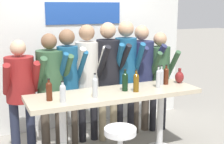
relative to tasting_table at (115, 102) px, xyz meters
The scene contains 19 objects.
back_wall 1.60m from the tasting_table, 89.98° to the left, with size 3.92×0.12×2.86m.
tasting_table is the anchor object (origin of this frame).
person_far_left 1.31m from the tasting_table, 150.12° to the left, with size 0.47×0.54×1.62m.
person_left 0.98m from the tasting_table, 137.58° to the left, with size 0.50×0.59×1.70m.
person_center_left 0.84m from the tasting_table, 124.85° to the left, with size 0.39×0.53×1.75m.
person_center 0.77m from the tasting_table, 101.50° to the left, with size 0.42×0.55×1.80m.
person_center_right 0.72m from the tasting_table, 74.91° to the left, with size 0.44×0.57×1.83m.
person_right 0.84m from the tasting_table, 52.97° to the left, with size 0.46×0.59×1.85m.
person_far_right 1.07m from the tasting_table, 41.46° to the left, with size 0.54×0.64×1.77m.
person_rightmost 1.26m from the tasting_table, 30.01° to the left, with size 0.43×0.53×1.65m.
wine_bottle_0 0.92m from the tasting_table, behind, with size 0.07×0.07×0.27m.
wine_bottle_1 0.31m from the tasting_table, ahead, with size 0.08×0.08×0.30m.
wine_bottle_2 0.45m from the tasting_table, 159.46° to the right, with size 0.07×0.07×0.31m.
wine_bottle_3 0.39m from the tasting_table, 21.31° to the right, with size 0.08×0.08×0.30m.
wine_bottle_4 0.70m from the tasting_table, ahead, with size 0.06×0.06×0.31m.
wine_bottle_5 0.89m from the tasting_table, ahead, with size 0.07×0.07×0.29m.
wine_bottle_6 0.80m from the tasting_table, ahead, with size 0.06×0.06×0.29m.
wine_bottle_7 0.81m from the tasting_table, 167.84° to the right, with size 0.07×0.07×0.26m.
decorative_vase 1.10m from the tasting_table, ahead, with size 0.13×0.13×0.22m.
Camera 1 is at (-1.64, -3.63, 2.06)m, focal length 50.00 mm.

